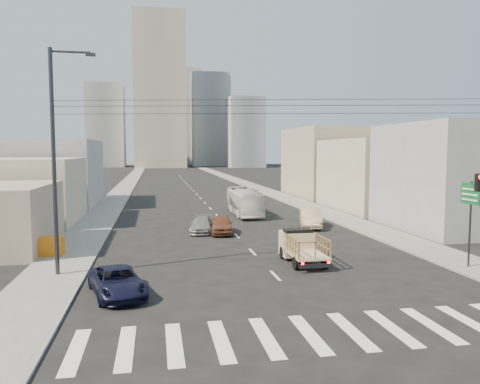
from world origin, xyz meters
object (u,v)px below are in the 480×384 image
object	(u,v)px
flatbed_pickup	(302,245)
sedan_tan	(310,218)
navy_pickup	(117,282)
sedan_brown	(221,224)
sedan_grey	(201,225)
streetlamp_left	(56,156)
green_sign	(470,203)
crate_stack	(48,246)
city_bus	(244,202)

from	to	relation	value
flatbed_pickup	sedan_tan	size ratio (longest dim) A/B	0.90
navy_pickup	sedan_brown	bearing A→B (deg)	50.25
sedan_brown	navy_pickup	bearing A→B (deg)	-109.29
sedan_grey	streetlamp_left	world-z (taller)	streetlamp_left
green_sign	streetlamp_left	distance (m)	22.86
green_sign	streetlamp_left	size ratio (longest dim) A/B	0.42
sedan_brown	green_sign	bearing A→B (deg)	-42.94
navy_pickup	flatbed_pickup	bearing A→B (deg)	8.83
sedan_tan	crate_stack	bearing A→B (deg)	-143.32
sedan_tan	crate_stack	distance (m)	21.60
streetlamp_left	crate_stack	size ratio (longest dim) A/B	6.67
flatbed_pickup	crate_stack	size ratio (longest dim) A/B	2.45
flatbed_pickup	crate_stack	distance (m)	15.92
flatbed_pickup	city_bus	distance (m)	21.37
green_sign	sedan_brown	bearing A→B (deg)	131.58
navy_pickup	sedan_tan	bearing A→B (deg)	33.16
city_bus	streetlamp_left	bearing A→B (deg)	-122.45
flatbed_pickup	navy_pickup	bearing A→B (deg)	-156.17
green_sign	crate_stack	world-z (taller)	green_sign
sedan_grey	crate_stack	size ratio (longest dim) A/B	2.38
flatbed_pickup	green_sign	size ratio (longest dim) A/B	0.88
flatbed_pickup	navy_pickup	distance (m)	11.39
sedan_tan	green_sign	xyz separation A→B (m)	(4.10, -15.42, 2.94)
crate_stack	sedan_tan	bearing A→B (deg)	21.73
sedan_brown	flatbed_pickup	bearing A→B (deg)	-67.01
sedan_grey	green_sign	bearing A→B (deg)	-37.16
sedan_tan	green_sign	distance (m)	16.22
sedan_tan	streetlamp_left	size ratio (longest dim) A/B	0.41
sedan_grey	sedan_tan	bearing A→B (deg)	14.24
flatbed_pickup	sedan_grey	world-z (taller)	flatbed_pickup
sedan_grey	green_sign	size ratio (longest dim) A/B	0.86
navy_pickup	green_sign	size ratio (longest dim) A/B	0.93
city_bus	sedan_brown	distance (m)	11.40
navy_pickup	sedan_grey	bearing A→B (deg)	56.21
streetlamp_left	city_bus	bearing A→B (deg)	56.99
city_bus	crate_stack	xyz separation A→B (m)	(-15.87, -17.03, -0.68)
city_bus	green_sign	xyz separation A→B (m)	(8.30, -24.45, 2.37)
green_sign	sedan_grey	bearing A→B (deg)	133.26
city_bus	green_sign	size ratio (longest dim) A/B	1.97
sedan_brown	crate_stack	bearing A→B (deg)	-146.56
navy_pickup	green_sign	distance (m)	19.56
navy_pickup	sedan_brown	distance (m)	16.82
flatbed_pickup	streetlamp_left	world-z (taller)	streetlamp_left
crate_stack	sedan_brown	bearing A→B (deg)	27.96
navy_pickup	sedan_grey	world-z (taller)	navy_pickup
sedan_grey	navy_pickup	bearing A→B (deg)	-99.22
flatbed_pickup	green_sign	distance (m)	9.74
navy_pickup	city_bus	xyz separation A→B (m)	(10.96, 25.96, 0.73)
navy_pickup	crate_stack	bearing A→B (deg)	103.80
flatbed_pickup	sedan_grey	xyz separation A→B (m)	(-4.92, 11.54, -0.47)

